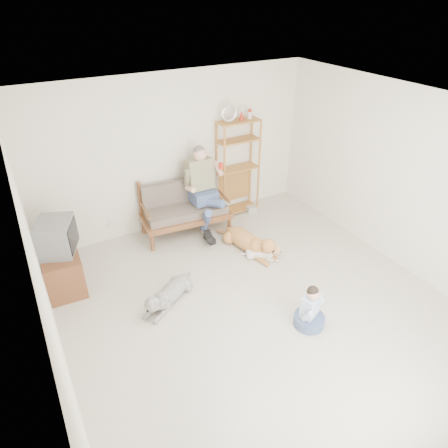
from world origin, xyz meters
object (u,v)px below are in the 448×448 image
tv_stand (62,269)px  loveseat (184,207)px  golden_retriever (250,242)px  etagere (238,167)px

tv_stand → loveseat: bearing=16.7°
golden_retriever → tv_stand: bearing=156.7°
tv_stand → golden_retriever: tv_stand is taller
golden_retriever → loveseat: bearing=110.5°
etagere → tv_stand: 3.51m
loveseat → tv_stand: loveseat is taller
loveseat → etagere: bearing=14.7°
etagere → tv_stand: bearing=-168.3°
golden_retriever → etagere: bearing=56.2°
etagere → golden_retriever: size_ratio=1.58×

